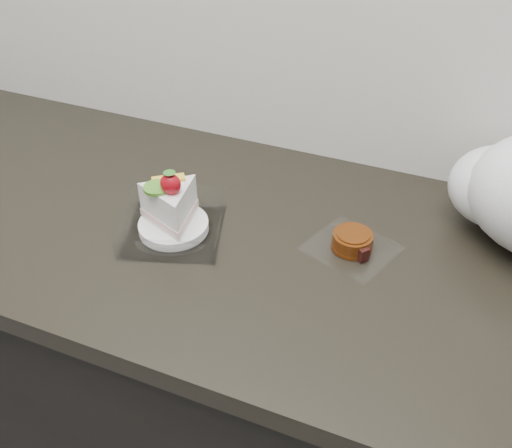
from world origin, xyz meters
TOP-DOWN VIEW (x-y plane):
  - counter at (0.00, 1.69)m, footprint 2.04×0.64m
  - cake_tray at (-0.05, 1.65)m, footprint 0.21×0.21m
  - mooncake_wrap at (0.26, 1.72)m, footprint 0.17×0.17m

SIDE VIEW (x-z plane):
  - counter at x=0.00m, z-range 0.00..0.90m
  - mooncake_wrap at x=0.26m, z-range 0.90..0.93m
  - cake_tray at x=-0.05m, z-range 0.87..1.00m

